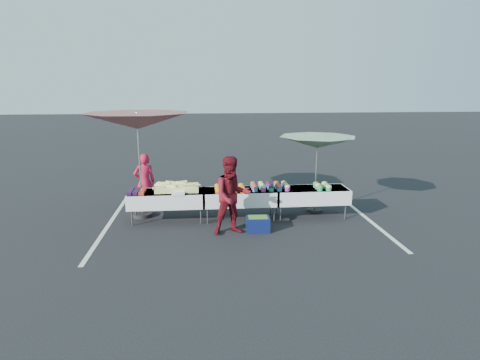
{
  "coord_description": "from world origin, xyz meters",
  "views": [
    {
      "loc": [
        -0.9,
        -9.58,
        3.27
      ],
      "look_at": [
        0.0,
        0.0,
        1.0
      ],
      "focal_mm": 30.0,
      "sensor_mm": 36.0,
      "label": 1
    }
  ],
  "objects": [
    {
      "name": "table_left",
      "position": [
        -1.8,
        0.0,
        0.58
      ],
      "size": [
        1.86,
        0.81,
        0.75
      ],
      "color": "white",
      "rests_on": "ground"
    },
    {
      "name": "stripe_right",
      "position": [
        3.2,
        0.0,
        0.0
      ],
      "size": [
        0.1,
        5.0,
        0.0
      ],
      "primitive_type": "cube",
      "color": "silver",
      "rests_on": "ground"
    },
    {
      "name": "customer",
      "position": [
        -0.27,
        -1.03,
        0.89
      ],
      "size": [
        0.99,
        0.84,
        1.77
      ],
      "primitive_type": "imported",
      "rotation": [
        0.0,
        0.0,
        0.22
      ],
      "color": "#5F0E17",
      "rests_on": "ground"
    },
    {
      "name": "stripe_left",
      "position": [
        -3.2,
        0.0,
        0.0
      ],
      "size": [
        0.1,
        5.0,
        0.0
      ],
      "primitive_type": "cube",
      "color": "silver",
      "rests_on": "ground"
    },
    {
      "name": "ground",
      "position": [
        0.0,
        0.0,
        0.0
      ],
      "size": [
        80.0,
        80.0,
        0.0
      ],
      "primitive_type": "plane",
      "color": "black"
    },
    {
      "name": "corn_pile",
      "position": [
        -1.56,
        0.04,
        0.84
      ],
      "size": [
        1.16,
        0.57,
        0.26
      ],
      "color": "#E1E374",
      "rests_on": "table_left"
    },
    {
      "name": "vendor",
      "position": [
        -2.46,
        0.98,
        0.77
      ],
      "size": [
        0.64,
        0.51,
        1.53
      ],
      "primitive_type": "imported",
      "rotation": [
        0.0,
        0.0,
        3.43
      ],
      "color": "red",
      "rests_on": "ground"
    },
    {
      "name": "berry_punnets",
      "position": [
        -2.51,
        -0.06,
        0.79
      ],
      "size": [
        0.4,
        0.54,
        0.08
      ],
      "color": "black",
      "rests_on": "table_left"
    },
    {
      "name": "bean_baskets",
      "position": [
        2.06,
        -0.1,
        0.82
      ],
      "size": [
        0.36,
        0.5,
        0.15
      ],
      "color": "#238C5B",
      "rests_on": "table_right"
    },
    {
      "name": "table_center",
      "position": [
        0.0,
        0.0,
        0.58
      ],
      "size": [
        1.86,
        0.81,
        0.75
      ],
      "color": "white",
      "rests_on": "ground"
    },
    {
      "name": "plastic_bags",
      "position": [
        -1.5,
        -0.3,
        0.78
      ],
      "size": [
        0.3,
        0.25,
        0.05
      ],
      "primitive_type": "cube",
      "color": "white",
      "rests_on": "table_left"
    },
    {
      "name": "umbrella_right",
      "position": [
        2.03,
        0.4,
        1.84
      ],
      "size": [
        2.01,
        2.01,
        2.03
      ],
      "rotation": [
        0.0,
        0.0,
        0.01
      ],
      "color": "black",
      "rests_on": "ground"
    },
    {
      "name": "table_right",
      "position": [
        1.8,
        0.0,
        0.58
      ],
      "size": [
        1.86,
        0.81,
        0.75
      ],
      "color": "white",
      "rests_on": "ground"
    },
    {
      "name": "storage_bin",
      "position": [
        0.32,
        -0.93,
        0.18
      ],
      "size": [
        0.54,
        0.4,
        0.35
      ],
      "rotation": [
        0.0,
        0.0,
        -0.03
      ],
      "color": "#0E1646",
      "rests_on": "ground"
    },
    {
      "name": "potato_cups",
      "position": [
        0.75,
        0.0,
        0.83
      ],
      "size": [
        0.94,
        0.58,
        0.16
      ],
      "color": "#2876BC",
      "rests_on": "table_right"
    },
    {
      "name": "carrot_bowls",
      "position": [
        -0.25,
        -0.01,
        0.8
      ],
      "size": [
        0.75,
        0.69,
        0.11
      ],
      "color": "#C84216",
      "rests_on": "table_center"
    },
    {
      "name": "umbrella_left",
      "position": [
        -2.47,
        0.4,
        2.42
      ],
      "size": [
        3.45,
        3.45,
        2.67
      ],
      "rotation": [
        0.0,
        0.0,
        -0.43
      ],
      "color": "black",
      "rests_on": "ground"
    }
  ]
}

